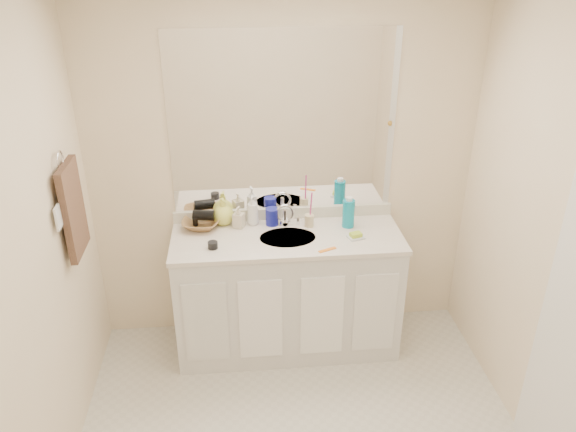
# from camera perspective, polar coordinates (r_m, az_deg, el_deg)

# --- Properties ---
(ceiling) EXTENTS (2.60, 2.60, 0.02)m
(ceiling) POSITION_cam_1_polar(r_m,az_deg,el_deg) (2.24, 2.59, 20.36)
(ceiling) COLOR white
(ceiling) RESTS_ON wall_back
(wall_back) EXTENTS (2.60, 0.02, 2.40)m
(wall_back) POSITION_cam_1_polar(r_m,az_deg,el_deg) (3.80, -0.48, 4.19)
(wall_back) COLOR #FCE8C5
(wall_back) RESTS_ON floor
(wall_left) EXTENTS (0.02, 2.60, 2.40)m
(wall_left) POSITION_cam_1_polar(r_m,az_deg,el_deg) (2.81, -25.45, -7.19)
(wall_left) COLOR #FCE8C5
(wall_left) RESTS_ON floor
(wall_right) EXTENTS (0.02, 2.60, 2.40)m
(wall_right) POSITION_cam_1_polar(r_m,az_deg,el_deg) (3.09, 26.83, -4.45)
(wall_right) COLOR #FCE8C5
(wall_right) RESTS_ON floor
(vanity_cabinet) EXTENTS (1.50, 0.55, 0.85)m
(vanity_cabinet) POSITION_cam_1_polar(r_m,az_deg,el_deg) (3.93, -0.07, -7.88)
(vanity_cabinet) COLOR silver
(vanity_cabinet) RESTS_ON floor
(countertop) EXTENTS (1.52, 0.57, 0.03)m
(countertop) POSITION_cam_1_polar(r_m,az_deg,el_deg) (3.70, -0.08, -2.23)
(countertop) COLOR silver
(countertop) RESTS_ON vanity_cabinet
(backsplash) EXTENTS (1.52, 0.03, 0.08)m
(backsplash) POSITION_cam_1_polar(r_m,az_deg,el_deg) (3.90, -0.44, 0.30)
(backsplash) COLOR silver
(backsplash) RESTS_ON countertop
(sink_basin) EXTENTS (0.37, 0.37, 0.02)m
(sink_basin) POSITION_cam_1_polar(r_m,az_deg,el_deg) (3.68, -0.05, -2.34)
(sink_basin) COLOR #BDB7A5
(sink_basin) RESTS_ON countertop
(faucet) EXTENTS (0.02, 0.02, 0.11)m
(faucet) POSITION_cam_1_polar(r_m,az_deg,el_deg) (3.81, -0.31, -0.16)
(faucet) COLOR silver
(faucet) RESTS_ON countertop
(mirror) EXTENTS (1.48, 0.01, 1.20)m
(mirror) POSITION_cam_1_polar(r_m,az_deg,el_deg) (3.68, -0.49, 9.36)
(mirror) COLOR white
(mirror) RESTS_ON wall_back
(blue_mug) EXTENTS (0.11, 0.11, 0.12)m
(blue_mug) POSITION_cam_1_polar(r_m,az_deg,el_deg) (3.81, -1.63, -0.06)
(blue_mug) COLOR #151A91
(blue_mug) RESTS_ON countertop
(tan_cup) EXTENTS (0.08, 0.08, 0.08)m
(tan_cup) POSITION_cam_1_polar(r_m,az_deg,el_deg) (3.80, 2.16, -0.47)
(tan_cup) COLOR beige
(tan_cup) RESTS_ON countertop
(toothbrush) EXTENTS (0.02, 0.04, 0.21)m
(toothbrush) POSITION_cam_1_polar(r_m,az_deg,el_deg) (3.75, 2.34, 1.01)
(toothbrush) COLOR #DA3993
(toothbrush) RESTS_ON tan_cup
(mouthwash_bottle) EXTENTS (0.10, 0.10, 0.19)m
(mouthwash_bottle) POSITION_cam_1_polar(r_m,az_deg,el_deg) (3.79, 6.16, 0.26)
(mouthwash_bottle) COLOR #0E8FB0
(mouthwash_bottle) RESTS_ON countertop
(soap_dish) EXTENTS (0.12, 0.11, 0.01)m
(soap_dish) POSITION_cam_1_polar(r_m,az_deg,el_deg) (3.69, 6.89, -2.14)
(soap_dish) COLOR silver
(soap_dish) RESTS_ON countertop
(green_soap) EXTENTS (0.08, 0.07, 0.03)m
(green_soap) POSITION_cam_1_polar(r_m,az_deg,el_deg) (3.68, 6.91, -1.89)
(green_soap) COLOR #ABCD32
(green_soap) RESTS_ON soap_dish
(orange_comb) EXTENTS (0.12, 0.07, 0.01)m
(orange_comb) POSITION_cam_1_polar(r_m,az_deg,el_deg) (3.53, 4.01, -3.44)
(orange_comb) COLOR orange
(orange_comb) RESTS_ON countertop
(dark_jar) EXTENTS (0.07, 0.07, 0.04)m
(dark_jar) POSITION_cam_1_polar(r_m,az_deg,el_deg) (3.57, -7.65, -2.94)
(dark_jar) COLOR black
(dark_jar) RESTS_ON countertop
(soap_bottle_white) EXTENTS (0.09, 0.10, 0.21)m
(soap_bottle_white) POSITION_cam_1_polar(r_m,az_deg,el_deg) (3.80, -3.61, 0.59)
(soap_bottle_white) COLOR white
(soap_bottle_white) RESTS_ON countertop
(soap_bottle_cream) EXTENTS (0.09, 0.09, 0.15)m
(soap_bottle_cream) POSITION_cam_1_polar(r_m,az_deg,el_deg) (3.78, -5.03, -0.10)
(soap_bottle_cream) COLOR beige
(soap_bottle_cream) RESTS_ON countertop
(soap_bottle_yellow) EXTENTS (0.18, 0.18, 0.19)m
(soap_bottle_yellow) POSITION_cam_1_polar(r_m,az_deg,el_deg) (3.83, -6.62, 0.48)
(soap_bottle_yellow) COLOR #D8DE56
(soap_bottle_yellow) RESTS_ON countertop
(wicker_basket) EXTENTS (0.29, 0.29, 0.06)m
(wicker_basket) POSITION_cam_1_polar(r_m,az_deg,el_deg) (3.83, -8.80, -0.73)
(wicker_basket) COLOR olive
(wicker_basket) RESTS_ON countertop
(hair_dryer) EXTENTS (0.15, 0.09, 0.07)m
(hair_dryer) POSITION_cam_1_polar(r_m,az_deg,el_deg) (3.80, -8.56, 0.08)
(hair_dryer) COLOR black
(hair_dryer) RESTS_ON wicker_basket
(towel_ring) EXTENTS (0.01, 0.11, 0.11)m
(towel_ring) POSITION_cam_1_polar(r_m,az_deg,el_deg) (3.32, -22.15, 5.28)
(towel_ring) COLOR silver
(towel_ring) RESTS_ON wall_left
(hand_towel) EXTENTS (0.04, 0.32, 0.55)m
(hand_towel) POSITION_cam_1_polar(r_m,az_deg,el_deg) (3.42, -20.99, 0.62)
(hand_towel) COLOR #38271E
(hand_towel) RESTS_ON towel_ring
(switch_plate) EXTENTS (0.01, 0.08, 0.13)m
(switch_plate) POSITION_cam_1_polar(r_m,az_deg,el_deg) (3.23, -22.31, -0.13)
(switch_plate) COLOR white
(switch_plate) RESTS_ON wall_left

